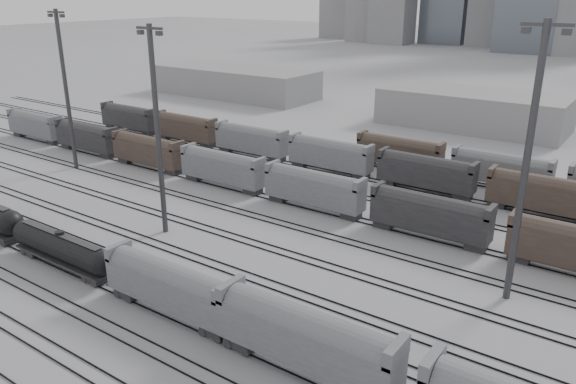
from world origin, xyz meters
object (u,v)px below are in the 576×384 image
Objects in this scene: light_mast_c at (157,128)px; hopper_car_b at (305,336)px; tank_car_b at (62,247)px; hopper_car_a at (169,284)px.

hopper_car_b is at bearing -23.82° from light_mast_c.
tank_car_b is 1.13× the size of hopper_car_a.
hopper_car_a is 0.57× the size of light_mast_c.
hopper_car_a is at bearing -41.78° from light_mast_c.
hopper_car_b is 34.60m from light_mast_c.
hopper_car_b reaches higher than hopper_car_a.
hopper_car_a is at bearing 180.00° from hopper_car_b.
hopper_car_a is 0.92× the size of hopper_car_b.
light_mast_c reaches higher than hopper_car_b.
tank_car_b is 0.65× the size of light_mast_c.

